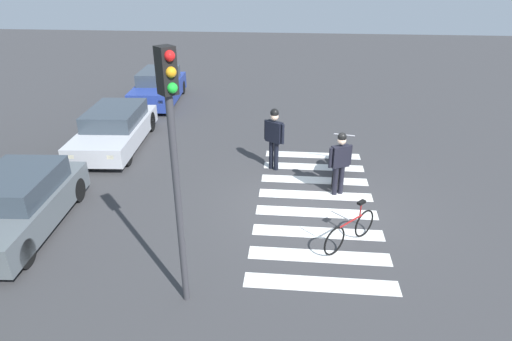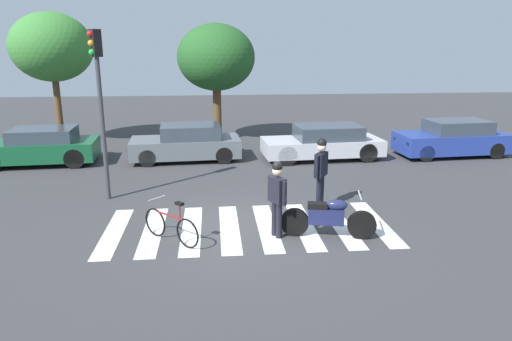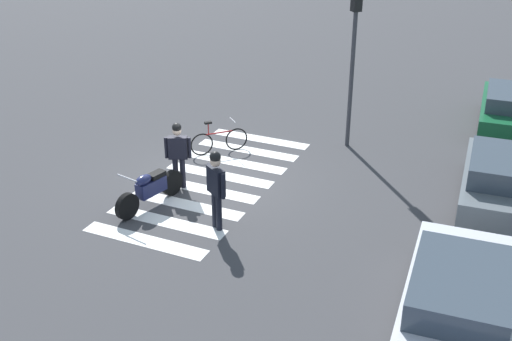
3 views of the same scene
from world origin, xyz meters
The scene contains 13 objects.
ground_plane centered at (0.00, 0.00, 0.00)m, with size 60.00×60.00×0.00m, color #38383A.
police_motorcycle centered at (1.74, -0.72, 0.46)m, with size 2.13×0.74×1.04m.
leaning_bicycle centered at (-1.76, -0.67, 0.37)m, with size 1.27×1.21×0.99m.
officer_on_foot centered at (0.60, -0.59, 1.02)m, with size 0.38×0.61×1.77m.
officer_by_motorcycle centered at (2.01, 1.22, 1.12)m, with size 0.45×0.60×1.90m.
crosswalk_stripes centered at (0.00, 0.00, 0.00)m, with size 6.75×3.03×0.01m.
car_green_compact centered at (-7.04, 6.79, 0.65)m, with size 4.13×2.11×1.32m.
car_grey_coupe centered at (-1.77, 6.93, 0.64)m, with size 4.14×2.04×1.34m.
car_silver_sedan centered at (3.39, 6.64, 0.63)m, with size 4.57×2.10×1.28m.
car_blue_hatchback centered at (8.51, 6.66, 0.67)m, with size 4.30×1.98×1.40m.
traffic_light_pole centered at (-3.78, 2.51, 3.07)m, with size 0.34×0.34×4.61m.
street_tree_near centered at (-7.44, 10.58, 4.10)m, with size 3.38×3.38×5.55m.
street_tree_mid centered at (-0.56, 10.58, 3.66)m, with size 3.39×3.39×5.12m.
Camera 2 is at (-0.80, -10.36, 4.24)m, focal length 32.68 mm.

